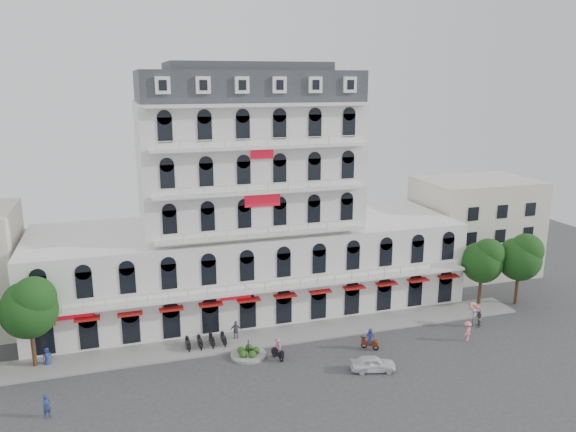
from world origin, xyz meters
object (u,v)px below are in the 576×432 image
(rider_center, at_px, (278,348))
(balloon_vendor, at_px, (477,315))
(parked_car, at_px, (373,364))
(rider_east, at_px, (370,339))

(rider_center, distance_m, balloon_vendor, 20.93)
(parked_car, height_order, rider_center, rider_center)
(rider_center, xyz_separation_m, balloon_vendor, (20.92, 0.54, 0.22))
(parked_car, xyz_separation_m, rider_east, (1.46, 3.66, 0.34))
(parked_car, distance_m, balloon_vendor, 14.60)
(rider_east, relative_size, rider_center, 1.02)
(parked_car, relative_size, rider_east, 1.89)
(rider_center, bearing_deg, rider_east, 66.32)
(rider_east, bearing_deg, balloon_vendor, -131.64)
(parked_car, height_order, balloon_vendor, balloon_vendor)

